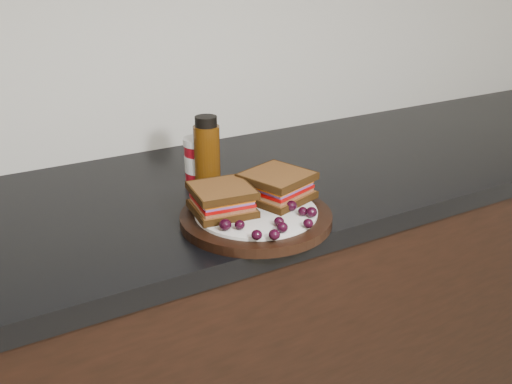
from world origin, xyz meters
The scene contains 26 objects.
countertop centered at (0.00, 1.70, 0.88)m, with size 3.98×0.60×0.04m, color black.
plate centered at (0.16, 1.51, 0.91)m, with size 0.28×0.28×0.02m, color black.
sandwich_left centered at (0.10, 1.53, 0.95)m, with size 0.11×0.11×0.05m, color brown, non-canonical shape.
sandwich_right centered at (0.22, 1.53, 0.95)m, with size 0.11×0.11×0.05m, color brown, non-canonical shape.
grape_0 centered at (0.07, 1.46, 0.93)m, with size 0.02×0.02×0.02m, color black.
grape_1 centered at (0.10, 1.45, 0.93)m, with size 0.02×0.02×0.02m, color black.
grape_2 centered at (0.10, 1.41, 0.93)m, with size 0.02×0.02×0.02m, color black.
grape_3 centered at (0.13, 1.39, 0.93)m, with size 0.02×0.02×0.02m, color black.
grape_4 centered at (0.15, 1.41, 0.93)m, with size 0.02×0.02×0.02m, color black.
grape_5 centered at (0.16, 1.43, 0.93)m, with size 0.02×0.02×0.02m, color black.
grape_6 centered at (0.20, 1.40, 0.93)m, with size 0.02×0.02×0.02m, color black.
grape_7 centered at (0.23, 1.43, 0.93)m, with size 0.02×0.02×0.02m, color black.
grape_8 centered at (0.22, 1.44, 0.93)m, with size 0.02×0.02×0.02m, color black.
grape_9 centered at (0.22, 1.47, 0.93)m, with size 0.02×0.02×0.02m, color black.
grape_10 centered at (0.24, 1.51, 0.93)m, with size 0.02×0.02×0.02m, color black.
grape_11 centered at (0.23, 1.52, 0.93)m, with size 0.02×0.02×0.01m, color black.
grape_12 centered at (0.23, 1.55, 0.93)m, with size 0.02×0.02×0.01m, color black.
grape_13 centered at (0.11, 1.58, 0.93)m, with size 0.02×0.02×0.02m, color black.
grape_14 centered at (0.09, 1.55, 0.93)m, with size 0.02×0.02×0.02m, color black.
grape_15 centered at (0.09, 1.52, 0.93)m, with size 0.02×0.02×0.02m, color black.
grape_16 centered at (0.07, 1.50, 0.93)m, with size 0.02×0.02×0.02m, color black.
grape_17 centered at (0.11, 1.55, 0.93)m, with size 0.02×0.02×0.02m, color black.
grape_18 centered at (0.08, 1.52, 0.93)m, with size 0.02×0.02×0.02m, color black.
grape_19 centered at (0.07, 1.53, 0.93)m, with size 0.02×0.02×0.02m, color black.
condiment_jar centered at (0.16, 1.75, 0.95)m, with size 0.07×0.07×0.10m, color maroon.
oil_bottle centered at (0.16, 1.71, 0.98)m, with size 0.05×0.05×0.15m, color #4C2807.
Camera 1 is at (-0.32, 0.68, 1.36)m, focal length 40.00 mm.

